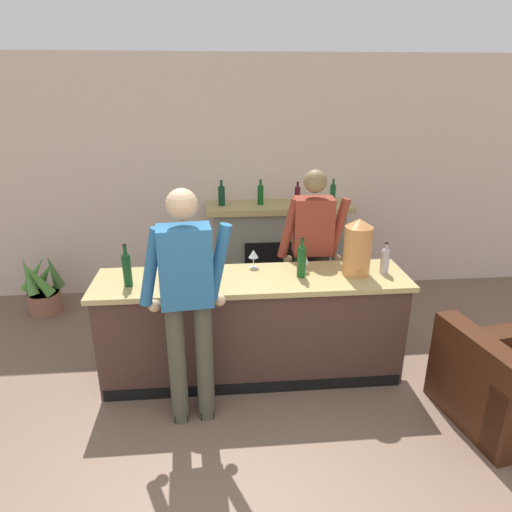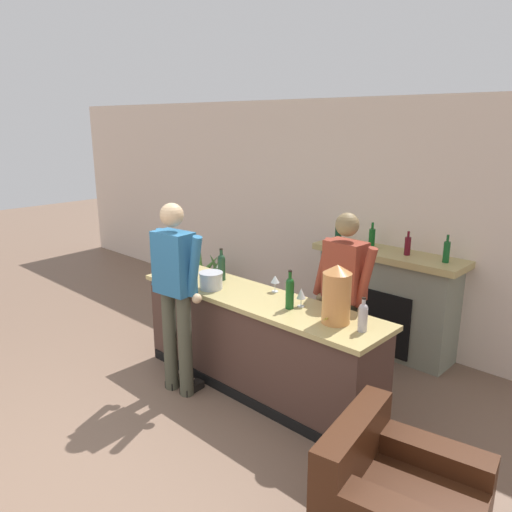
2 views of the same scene
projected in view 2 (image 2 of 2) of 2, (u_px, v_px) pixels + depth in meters
name	position (u px, v px, depth m)	size (l,w,h in m)	color
ground_plane	(57.00, 486.00, 3.53)	(24.00, 24.00, 0.00)	brown
wall_back_panel	(360.00, 219.00, 5.84)	(12.00, 0.07, 2.75)	beige
bar_counter	(256.00, 343.00, 4.69)	(2.60, 0.63, 0.93)	#472F27
fireplace_stone	(386.00, 300.00, 5.51)	(1.66, 0.52, 1.42)	gray
armchair_black	(393.00, 506.00, 3.00)	(0.99, 0.99, 0.75)	#3E1F0F
potted_plant_corner	(209.00, 279.00, 7.18)	(0.46, 0.48, 0.73)	#956049
person_customer	(176.00, 291.00, 4.51)	(0.66, 0.33, 1.81)	#494939
person_bartender	(343.00, 297.00, 4.52)	(0.66, 0.31, 1.72)	#434330
copper_dispenser	(337.00, 294.00, 3.93)	(0.23, 0.27, 0.48)	#CA8245
ice_bucket_steel	(211.00, 280.00, 4.77)	(0.23, 0.23, 0.16)	silver
wine_bottle_rose_blush	(221.00, 266.00, 5.02)	(0.08, 0.08, 0.33)	#1F4128
wine_bottle_merlot_tall	(182.00, 262.00, 5.14)	(0.07, 0.07, 0.35)	#12401E
wine_bottle_chardonnay_pale	(290.00, 292.00, 4.25)	(0.07, 0.07, 0.34)	#154C1B
wine_bottle_cabernet_heavy	(363.00, 316.00, 3.80)	(0.07, 0.07, 0.27)	#B2A8AB
wine_glass_front_left	(301.00, 294.00, 4.30)	(0.08, 0.08, 0.17)	silver
wine_glass_by_dispenser	(220.00, 264.00, 5.16)	(0.08, 0.08, 0.18)	silver
wine_glass_mid_counter	(275.00, 280.00, 4.68)	(0.08, 0.08, 0.16)	silver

